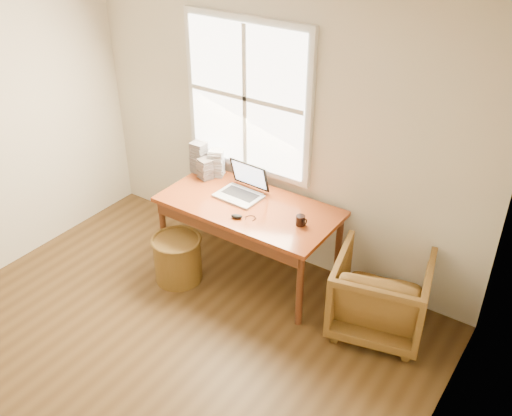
{
  "coord_description": "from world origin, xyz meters",
  "views": [
    {
      "loc": [
        2.47,
        -1.72,
        3.34
      ],
      "look_at": [
        0.18,
        1.65,
        0.85
      ],
      "focal_mm": 40.0,
      "sensor_mm": 36.0,
      "label": 1
    }
  ],
  "objects_px": {
    "armchair": "(381,294)",
    "coffee_mug": "(300,220)",
    "cd_stack_a": "(216,163)",
    "wicker_stool": "(178,259)",
    "laptop": "(238,184)",
    "desk": "(249,206)"
  },
  "relations": [
    {
      "from": "armchair",
      "to": "coffee_mug",
      "type": "height_order",
      "value": "coffee_mug"
    },
    {
      "from": "cd_stack_a",
      "to": "armchair",
      "type": "bearing_deg",
      "value": -8.35
    },
    {
      "from": "coffee_mug",
      "to": "cd_stack_a",
      "type": "distance_m",
      "value": 1.15
    },
    {
      "from": "wicker_stool",
      "to": "laptop",
      "type": "xyz_separation_m",
      "value": [
        0.34,
        0.49,
        0.68
      ]
    },
    {
      "from": "coffee_mug",
      "to": "wicker_stool",
      "type": "bearing_deg",
      "value": -150.71
    },
    {
      "from": "armchair",
      "to": "coffee_mug",
      "type": "xyz_separation_m",
      "value": [
        -0.76,
        -0.03,
        0.45
      ]
    },
    {
      "from": "laptop",
      "to": "coffee_mug",
      "type": "distance_m",
      "value": 0.7
    },
    {
      "from": "coffee_mug",
      "to": "cd_stack_a",
      "type": "relative_size",
      "value": 0.33
    },
    {
      "from": "coffee_mug",
      "to": "cd_stack_a",
      "type": "bearing_deg",
      "value": 172.47
    },
    {
      "from": "desk",
      "to": "cd_stack_a",
      "type": "height_order",
      "value": "cd_stack_a"
    },
    {
      "from": "wicker_stool",
      "to": "cd_stack_a",
      "type": "relative_size",
      "value": 1.62
    },
    {
      "from": "coffee_mug",
      "to": "cd_stack_a",
      "type": "height_order",
      "value": "cd_stack_a"
    },
    {
      "from": "laptop",
      "to": "coffee_mug",
      "type": "relative_size",
      "value": 4.49
    },
    {
      "from": "wicker_stool",
      "to": "coffee_mug",
      "type": "height_order",
      "value": "coffee_mug"
    },
    {
      "from": "desk",
      "to": "cd_stack_a",
      "type": "xyz_separation_m",
      "value": [
        -0.57,
        0.27,
        0.15
      ]
    },
    {
      "from": "desk",
      "to": "wicker_stool",
      "type": "height_order",
      "value": "desk"
    },
    {
      "from": "desk",
      "to": "coffee_mug",
      "type": "distance_m",
      "value": 0.55
    },
    {
      "from": "armchair",
      "to": "coffee_mug",
      "type": "bearing_deg",
      "value": -11.33
    },
    {
      "from": "wicker_stool",
      "to": "coffee_mug",
      "type": "bearing_deg",
      "value": 21.62
    },
    {
      "from": "desk",
      "to": "laptop",
      "type": "relative_size",
      "value": 4.05
    },
    {
      "from": "laptop",
      "to": "armchair",
      "type": "bearing_deg",
      "value": 0.57
    },
    {
      "from": "armchair",
      "to": "wicker_stool",
      "type": "distance_m",
      "value": 1.85
    }
  ]
}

